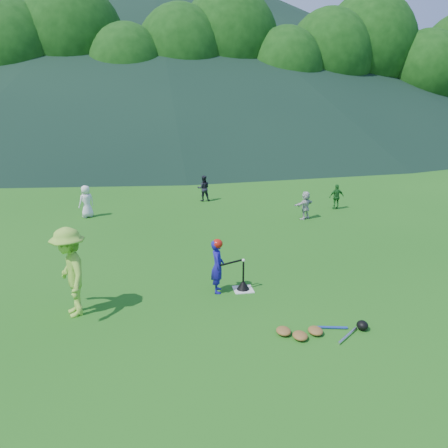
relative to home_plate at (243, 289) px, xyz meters
The scene contains 15 objects.
ground 0.01m from the home_plate, ahead, with size 120.00×120.00×0.00m, color #1D5D15.
home_plate is the anchor object (origin of this frame).
baseball 0.73m from the home_plate, ahead, with size 0.08×0.08×0.08m, color white.
batter_child 0.86m from the home_plate, behind, with size 0.46×0.30×1.25m, color #1B1590.
adult_coach 3.87m from the home_plate, behind, with size 1.21×0.69×1.87m, color #89C53A.
fielder_a 8.64m from the home_plate, 120.30° to the left, with size 0.59×0.39×1.21m, color silver.
fielder_b 9.37m from the home_plate, 87.90° to the left, with size 0.55×0.42×1.12m, color black.
fielder_c 8.81m from the home_plate, 51.96° to the left, with size 0.60×0.25×1.02m, color #1D6323.
fielder_d 6.81m from the home_plate, 57.49° to the left, with size 0.97×0.31×1.05m, color silver.
batting_tee 0.12m from the home_plate, ahead, with size 0.30×0.30×0.68m.
batter_gear 1.26m from the home_plate, behind, with size 0.72×0.28×0.61m.
equipment_pile 2.38m from the home_plate, 67.35° to the right, with size 1.80×0.74×0.19m.
outfield_fence 28.01m from the home_plate, 90.00° to the left, with size 70.07×0.08×1.33m.
tree_line 34.81m from the home_plate, 89.65° to the left, with size 70.04×11.40×14.82m.
distant_hills 83.52m from the home_plate, 95.33° to the left, with size 155.00×140.00×32.00m.
Camera 1 is at (-2.13, -9.17, 4.31)m, focal length 35.00 mm.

